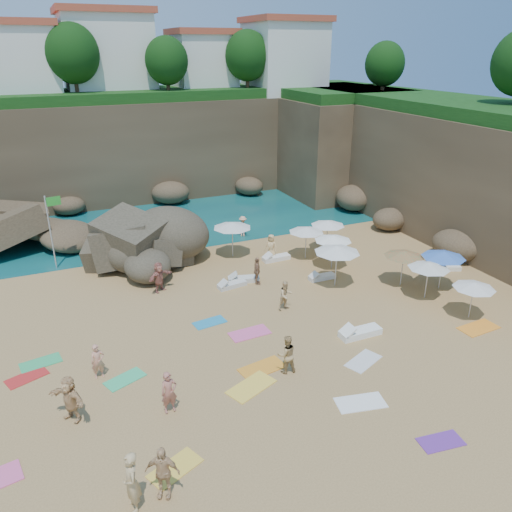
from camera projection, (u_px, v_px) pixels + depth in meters
name	position (u px, v px, depth m)	size (l,w,h in m)	color
ground	(243.00, 324.00, 23.55)	(120.00, 120.00, 0.00)	tan
seawater	(126.00, 180.00, 48.84)	(120.00, 120.00, 0.00)	#0C4751
cliff_back	(155.00, 146.00, 43.81)	(44.00, 8.00, 8.00)	brown
cliff_right	(444.00, 169.00, 35.79)	(8.00, 30.00, 8.00)	brown
cliff_corner	(332.00, 143.00, 45.16)	(10.00, 12.00, 8.00)	brown
clifftop_buildings	(158.00, 57.00, 42.02)	(28.48, 9.48, 7.00)	white
clifftop_trees	(201.00, 58.00, 37.40)	(35.60, 23.82, 4.40)	#11380F
rock_outcrop	(152.00, 263.00, 30.11)	(7.91, 5.93, 3.16)	brown
flag_pole	(52.00, 223.00, 28.47)	(0.86, 0.20, 4.41)	silver
parasol_0	(232.00, 225.00, 30.38)	(2.37, 2.37, 2.24)	silver
parasol_1	(306.00, 230.00, 30.19)	(2.15, 2.15, 2.03)	silver
parasol_2	(333.00, 238.00, 28.81)	(2.17, 2.17, 2.05)	silver
parasol_4	(481.00, 225.00, 30.50)	(2.35, 2.35, 2.22)	silver
parasol_5	(328.00, 223.00, 31.32)	(2.14, 2.14, 2.03)	silver
parasol_6	(404.00, 254.00, 26.74)	(2.13, 2.13, 2.01)	silver
parasol_7	(337.00, 249.00, 26.55)	(2.46, 2.46, 2.33)	silver
parasol_9	(429.00, 265.00, 25.33)	(2.12, 2.12, 2.00)	silver
parasol_10	(444.00, 254.00, 26.27)	(2.29, 2.29, 2.17)	silver
parasol_11	(474.00, 285.00, 23.49)	(1.98, 1.98, 1.87)	silver
lounger_0	(232.00, 285.00, 27.14)	(1.60, 0.53, 0.25)	silver
lounger_1	(244.00, 279.00, 27.77)	(1.73, 0.58, 0.27)	silver
lounger_2	(276.00, 258.00, 30.55)	(1.72, 0.57, 0.27)	white
lounger_3	(322.00, 277.00, 28.06)	(1.55, 0.52, 0.24)	silver
lounger_4	(446.00, 268.00, 29.24)	(1.66, 0.55, 0.26)	white
lounger_5	(360.00, 333.00, 22.57)	(1.97, 0.66, 0.31)	white
towel_2	(262.00, 368.00, 20.32)	(1.88, 0.94, 0.03)	orange
towel_3	(125.00, 379.00, 19.64)	(1.56, 0.78, 0.03)	#36BE78
towel_4	(175.00, 468.00, 15.50)	(1.67, 0.84, 0.03)	yellow
towel_5	(360.00, 403.00, 18.35)	(1.82, 0.91, 0.03)	white
towel_6	(441.00, 442.00, 16.54)	(1.50, 0.75, 0.03)	#692D94
towel_7	(27.00, 377.00, 19.76)	(1.55, 0.77, 0.03)	red
towel_8	(210.00, 322.00, 23.67)	(1.53, 0.77, 0.03)	teal
towel_9	(250.00, 333.00, 22.78)	(1.84, 0.92, 0.03)	#EB5B98
towel_10	(479.00, 328.00, 23.22)	(1.91, 0.95, 0.03)	orange
towel_11	(41.00, 363.00, 20.66)	(1.61, 0.80, 0.03)	#31AC64
towel_12	(251.00, 387.00, 19.21)	(1.94, 0.97, 0.03)	yellow
towel_13	(363.00, 361.00, 20.77)	(1.68, 0.84, 0.03)	silver
person_stand_0	(98.00, 361.00, 19.53)	(0.53, 0.35, 1.47)	tan
person_stand_1	(287.00, 354.00, 19.81)	(0.80, 0.62, 1.64)	tan
person_stand_2	(243.00, 226.00, 34.14)	(0.93, 0.39, 1.44)	#EDB086
person_stand_3	(257.00, 271.00, 27.23)	(0.92, 0.38, 1.58)	#9E714F
person_stand_4	(271.00, 247.00, 30.52)	(0.77, 0.42, 1.57)	#DEB575
person_stand_5	(159.00, 277.00, 26.41)	(1.54, 0.44, 1.66)	#AD6656
person_stand_6	(132.00, 482.00, 13.82)	(0.71, 0.46, 1.94)	tan
person_lie_1	(164.00, 490.00, 14.50)	(1.02, 1.74, 0.42)	tan
person_lie_3	(72.00, 414.00, 17.46)	(1.61, 1.73, 0.46)	tan
person_lie_4	(170.00, 407.00, 17.86)	(0.59, 1.62, 0.39)	#B26A59
person_lie_5	(285.00, 304.00, 24.77)	(0.72, 1.49, 0.56)	tan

